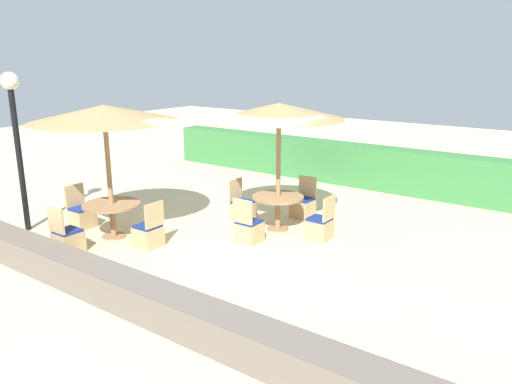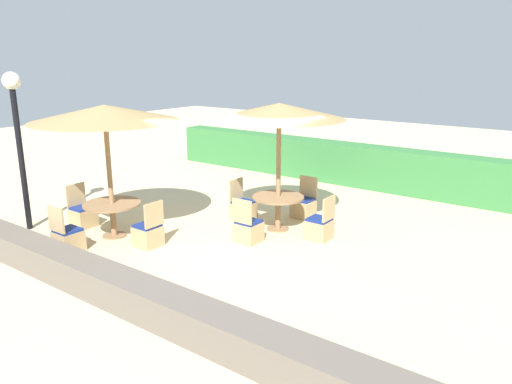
{
  "view_description": "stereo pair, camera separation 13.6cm",
  "coord_description": "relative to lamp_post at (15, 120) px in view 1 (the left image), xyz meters",
  "views": [
    {
      "loc": [
        5.81,
        -7.47,
        3.63
      ],
      "look_at": [
        0.0,
        0.6,
        0.9
      ],
      "focal_mm": 35.0,
      "sensor_mm": 36.0,
      "label": 1
    },
    {
      "loc": [
        5.92,
        -7.39,
        3.63
      ],
      "look_at": [
        0.0,
        0.6,
        0.9
      ],
      "focal_mm": 35.0,
      "sensor_mm": 36.0,
      "label": 2
    }
  ],
  "objects": [
    {
      "name": "patio_chair_front_left_south",
      "position": [
        1.84,
        -0.26,
        -2.09
      ],
      "size": [
        0.46,
        0.46,
        0.93
      ],
      "color": "tan",
      "rests_on": "ground_plane"
    },
    {
      "name": "parasol_center",
      "position": [
        4.36,
        3.17,
        0.18
      ],
      "size": [
        2.71,
        2.71,
        2.7
      ],
      "color": "#93704C",
      "rests_on": "ground_plane"
    },
    {
      "name": "round_table_front_left",
      "position": [
        1.87,
        0.79,
        -1.77
      ],
      "size": [
        1.17,
        1.17,
        0.72
      ],
      "color": "#93704C",
      "rests_on": "ground_plane"
    },
    {
      "name": "hedge_row",
      "position": [
        4.12,
        7.68,
        -1.76
      ],
      "size": [
        13.0,
        0.7,
        1.18
      ],
      "primitive_type": "cube",
      "color": "#387A3D",
      "rests_on": "ground_plane"
    },
    {
      "name": "patio_chair_center_west",
      "position": [
        3.35,
        3.23,
        -2.09
      ],
      "size": [
        0.46,
        0.46,
        0.93
      ],
      "rotation": [
        0.0,
        0.0,
        -1.57
      ],
      "color": "tan",
      "rests_on": "ground_plane"
    },
    {
      "name": "patio_chair_front_left_west",
      "position": [
        0.81,
        0.79,
        -2.09
      ],
      "size": [
        0.46,
        0.46,
        0.93
      ],
      "rotation": [
        0.0,
        0.0,
        -1.57
      ],
      "color": "tan",
      "rests_on": "ground_plane"
    },
    {
      "name": "ground_plane",
      "position": [
        4.12,
        2.1,
        -2.35
      ],
      "size": [
        40.0,
        40.0,
        0.0
      ],
      "primitive_type": "plane",
      "color": "beige"
    },
    {
      "name": "patio_chair_center_south",
      "position": [
        4.3,
        2.19,
        -2.09
      ],
      "size": [
        0.46,
        0.46,
        0.93
      ],
      "color": "tan",
      "rests_on": "ground_plane"
    },
    {
      "name": "round_table_center",
      "position": [
        4.36,
        3.17,
        -1.76
      ],
      "size": [
        1.1,
        1.1,
        0.74
      ],
      "color": "#93704C",
      "rests_on": "ground_plane"
    },
    {
      "name": "parasol_front_left",
      "position": [
        1.87,
        0.79,
        0.19
      ],
      "size": [
        2.9,
        2.9,
        2.71
      ],
      "color": "#93704C",
      "rests_on": "ground_plane"
    },
    {
      "name": "lamp_post",
      "position": [
        0.0,
        0.0,
        0.0
      ],
      "size": [
        0.36,
        0.36,
        3.32
      ],
      "color": "black",
      "rests_on": "ground_plane"
    },
    {
      "name": "patio_chair_center_north",
      "position": [
        4.36,
        4.23,
        -2.09
      ],
      "size": [
        0.46,
        0.46,
        0.93
      ],
      "rotation": [
        0.0,
        0.0,
        3.14
      ],
      "color": "tan",
      "rests_on": "ground_plane"
    },
    {
      "name": "stone_border",
      "position": [
        4.12,
        -1.04,
        -2.1
      ],
      "size": [
        10.0,
        0.56,
        0.5
      ],
      "primitive_type": "cube",
      "color": "#6B6056",
      "rests_on": "ground_plane"
    },
    {
      "name": "patio_chair_center_east",
      "position": [
        5.38,
        3.17,
        -2.09
      ],
      "size": [
        0.46,
        0.46,
        0.93
      ],
      "rotation": [
        0.0,
        0.0,
        1.57
      ],
      "color": "tan",
      "rests_on": "ground_plane"
    },
    {
      "name": "patio_chair_front_left_east",
      "position": [
        2.87,
        0.84,
        -2.09
      ],
      "size": [
        0.46,
        0.46,
        0.93
      ],
      "rotation": [
        0.0,
        0.0,
        1.57
      ],
      "color": "tan",
      "rests_on": "ground_plane"
    }
  ]
}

